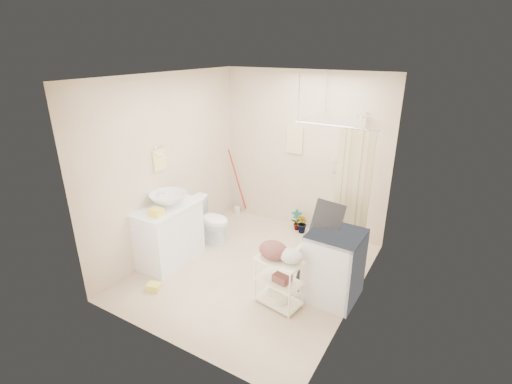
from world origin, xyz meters
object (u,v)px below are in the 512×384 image
at_px(washing_machine, 334,265).
at_px(laundry_rack, 279,278).
at_px(vanity, 169,234).
at_px(toilet, 210,220).

xyz_separation_m(washing_machine, laundry_rack, (-0.50, -0.47, -0.07)).
relative_size(vanity, washing_machine, 1.10).
bearing_deg(toilet, laundry_rack, -113.92).
bearing_deg(laundry_rack, washing_machine, 52.59).
distance_m(washing_machine, laundry_rack, 0.69).
xyz_separation_m(vanity, toilet, (0.12, 0.79, -0.08)).
bearing_deg(vanity, toilet, 81.17).
height_order(vanity, toilet, vanity).
bearing_deg(vanity, laundry_rack, -2.83).
relative_size(washing_machine, laundry_rack, 1.19).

